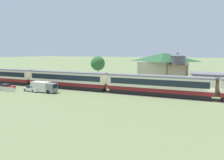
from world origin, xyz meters
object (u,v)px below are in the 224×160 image
passenger_train (109,82)px  yard_tree_0 (98,63)px  station_house_dark_green_roof (164,68)px  delivery_truck_grey (44,87)px  parked_car_red (6,87)px  station_building (224,83)px  water_tower (178,60)px  parked_car_white (32,88)px

passenger_train → yard_tree_0: (-12.56, 20.11, 2.75)m
station_house_dark_green_roof → delivery_truck_grey: (-23.17, -21.37, -3.26)m
passenger_train → station_house_dark_green_roof: (9.94, 15.47, 2.15)m
station_house_dark_green_roof → parked_car_red: station_house_dark_green_roof is taller
station_building → delivery_truck_grey: size_ratio=2.34×
parked_car_red → yard_tree_0: (12.09, 26.33, 4.50)m
station_house_dark_green_roof → water_tower: 6.02m
water_tower → yard_tree_0: (-26.28, 8.70, -1.75)m
parked_car_red → parked_car_white: parked_car_white is taller
water_tower → delivery_truck_grey: bearing=-147.3°
station_house_dark_green_roof → passenger_train: bearing=-122.7°
yard_tree_0 → station_house_dark_green_roof: bearing=-11.7°
parked_car_red → parked_car_white: size_ratio=1.07×
parked_car_white → delivery_truck_grey: (3.25, 0.15, 0.57)m
station_building → station_house_dark_green_roof: station_house_dark_green_roof is taller
station_building → delivery_truck_grey: station_building is taller
parked_car_white → yard_tree_0: (3.92, 26.16, 4.43)m
station_house_dark_green_roof → parked_car_white: station_house_dark_green_roof is taller
parked_car_white → delivery_truck_grey: 3.30m
parked_car_red → station_building: bearing=14.7°
delivery_truck_grey → yard_tree_0: bearing=88.5°
station_building → yard_tree_0: (-36.32, 12.39, 2.89)m
delivery_truck_grey → yard_tree_0: 26.31m
water_tower → parked_car_red: (-38.38, -17.63, -6.25)m
passenger_train → station_house_dark_green_roof: 18.51m
water_tower → delivery_truck_grey: size_ratio=1.41×
station_building → parked_car_white: bearing=-161.1°
passenger_train → parked_car_red: bearing=-165.8°
parked_car_white → delivery_truck_grey: size_ratio=0.73×
water_tower → parked_car_red: 42.69m
yard_tree_0 → water_tower: bearing=-18.3°
passenger_train → yard_tree_0: size_ratio=11.60×
passenger_train → water_tower: size_ratio=10.28×
station_building → parked_car_red: 50.41m
passenger_train → yard_tree_0: 23.87m
water_tower → parked_car_red: bearing=-155.3°
station_house_dark_green_roof → parked_car_white: (-26.42, -21.52, -3.83)m
water_tower → parked_car_white: bearing=-150.0°
station_house_dark_green_roof → parked_car_red: (-34.59, -21.69, -3.91)m
station_building → parked_car_red: size_ratio=3.00×
passenger_train → parked_car_white: passenger_train is taller
station_building → parked_car_white: 42.56m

